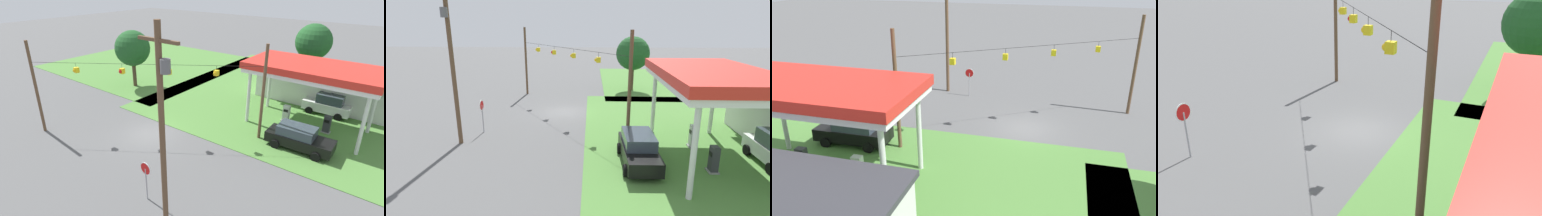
{
  "view_description": "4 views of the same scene",
  "coord_description": "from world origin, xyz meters",
  "views": [
    {
      "loc": [
        16.24,
        -14.96,
        11.87
      ],
      "look_at": [
        2.39,
        2.67,
        2.08
      ],
      "focal_mm": 28.0,
      "sensor_mm": 36.0,
      "label": 1
    },
    {
      "loc": [
        26.67,
        2.48,
        7.93
      ],
      "look_at": [
        3.37,
        1.44,
        1.36
      ],
      "focal_mm": 28.0,
      "sensor_mm": 36.0,
      "label": 2
    },
    {
      "loc": [
        -2.24,
        24.54,
        11.19
      ],
      "look_at": [
        4.12,
        1.5,
        1.72
      ],
      "focal_mm": 35.0,
      "sensor_mm": 36.0,
      "label": 3
    },
    {
      "loc": [
        15.9,
        6.84,
        7.85
      ],
      "look_at": [
        2.24,
        0.53,
        2.12
      ],
      "focal_mm": 35.0,
      "sensor_mm": 36.0,
      "label": 4
    }
  ],
  "objects": [
    {
      "name": "car_at_pumps_rear",
      "position": [
        10.32,
        13.2,
        1.02
      ],
      "size": [
        4.16,
        2.12,
        2.04
      ],
      "rotation": [
        0.0,
        0.0,
        3.15
      ],
      "color": "white",
      "rests_on": "ground"
    },
    {
      "name": "utility_pole_main",
      "position": [
        7.87,
        -6.44,
        5.8
      ],
      "size": [
        2.2,
        0.44,
        10.4
      ],
      "color": "brown",
      "rests_on": "ground"
    },
    {
      "name": "grass_verge_opposite_corner",
      "position": [
        -16.0,
        16.0,
        0.02
      ],
      "size": [
        24.0,
        24.0,
        0.04
      ],
      "primitive_type": "cube",
      "color": "#4C7F38",
      "rests_on": "ground"
    },
    {
      "name": "gas_station_store",
      "position": [
        9.55,
        16.07,
        1.98
      ],
      "size": [
        13.94,
        6.04,
        3.92
      ],
      "color": "silver",
      "rests_on": "ground"
    },
    {
      "name": "grass_verge_station_corner",
      "position": [
        11.63,
        16.08,
        0.02
      ],
      "size": [
        36.0,
        28.0,
        0.04
      ],
      "primitive_type": "cube",
      "color": "#4C7F38",
      "rests_on": "ground"
    },
    {
      "name": "car_at_pumps_front",
      "position": [
        10.43,
        5.29,
        0.93
      ],
      "size": [
        4.86,
        2.19,
        1.8
      ],
      "rotation": [
        0.0,
        0.0,
        0.02
      ],
      "color": "black",
      "rests_on": "ground"
    },
    {
      "name": "fuel_pump_near",
      "position": [
        7.88,
        9.24,
        0.73
      ],
      "size": [
        0.71,
        0.56,
        1.53
      ],
      "color": "gray",
      "rests_on": "ground"
    },
    {
      "name": "gas_station_canopy",
      "position": [
        9.63,
        9.25,
        5.0
      ],
      "size": [
        10.36,
        5.67,
        5.52
      ],
      "color": "silver",
      "rests_on": "ground"
    },
    {
      "name": "stop_sign_roadside",
      "position": [
        5.6,
        -5.63,
        1.81
      ],
      "size": [
        0.8,
        0.08,
        2.5
      ],
      "rotation": [
        0.0,
        0.0,
        3.14
      ],
      "color": "#99999E",
      "rests_on": "ground"
    },
    {
      "name": "tree_west_verge",
      "position": [
        -9.99,
        7.46,
        4.48
      ],
      "size": [
        4.02,
        4.02,
        6.52
      ],
      "color": "#4C3828",
      "rests_on": "ground"
    },
    {
      "name": "ground_plane",
      "position": [
        0.0,
        0.0,
        0.0
      ],
      "size": [
        160.0,
        160.0,
        0.0
      ],
      "primitive_type": "plane",
      "color": "#565656"
    },
    {
      "name": "signal_span_gantry",
      "position": [
        0.0,
        -0.01,
        4.16
      ],
      "size": [
        15.01,
        10.24,
        7.59
      ],
      "color": "brown",
      "rests_on": "ground"
    },
    {
      "name": "tree_behind_station",
      "position": [
        5.76,
        21.31,
        4.99
      ],
      "size": [
        4.16,
        4.16,
        7.09
      ],
      "color": "#4C3828",
      "rests_on": "ground"
    },
    {
      "name": "fuel_pump_far",
      "position": [
        11.37,
        9.24,
        0.73
      ],
      "size": [
        0.71,
        0.56,
        1.53
      ],
      "color": "gray",
      "rests_on": "ground"
    }
  ]
}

